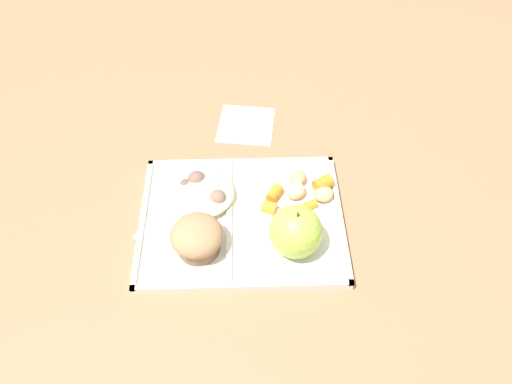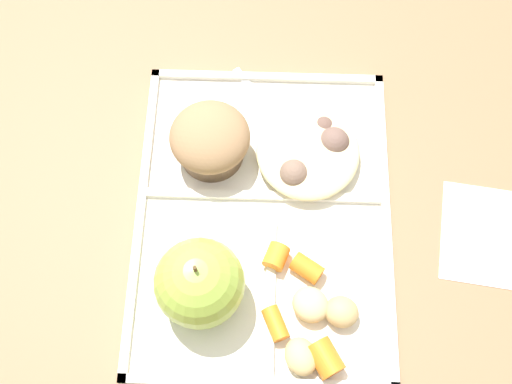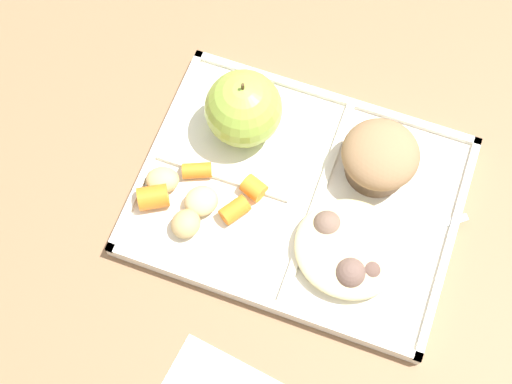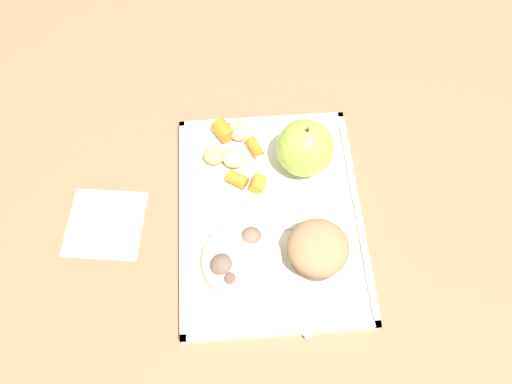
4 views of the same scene
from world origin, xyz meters
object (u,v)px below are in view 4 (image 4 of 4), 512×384
(green_apple, at_px, (305,148))
(plastic_fork, at_px, (265,288))
(bran_muffin, at_px, (318,250))
(lunch_tray, at_px, (270,217))

(green_apple, xyz_separation_m, plastic_fork, (0.20, -0.08, -0.04))
(plastic_fork, bearing_deg, green_apple, 159.34)
(green_apple, bearing_deg, bran_muffin, 0.00)
(lunch_tray, xyz_separation_m, plastic_fork, (0.11, -0.02, 0.01))
(lunch_tray, distance_m, bran_muffin, 0.10)
(lunch_tray, relative_size, plastic_fork, 2.68)
(green_apple, height_order, plastic_fork, green_apple)
(lunch_tray, relative_size, green_apple, 3.68)
(bran_muffin, bearing_deg, green_apple, -180.00)
(green_apple, bearing_deg, plastic_fork, -20.66)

